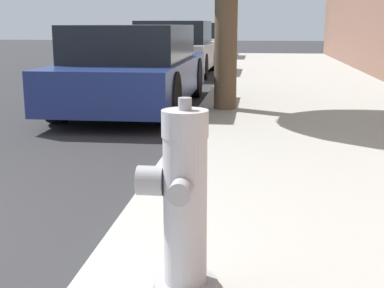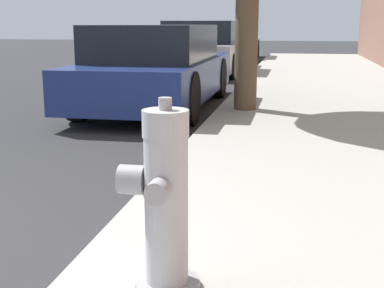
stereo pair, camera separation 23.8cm
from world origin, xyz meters
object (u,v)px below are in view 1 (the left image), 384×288
fire_hydrant (183,203)px  parked_car_far (200,41)px  parked_car_mid (176,49)px  parked_car_near (135,68)px

fire_hydrant → parked_car_far: size_ratio=0.20×
parked_car_mid → parked_car_far: (-0.00, 6.09, -0.01)m
parked_car_far → fire_hydrant: bearing=-84.2°
parked_car_near → parked_car_mid: size_ratio=1.11×
fire_hydrant → parked_car_mid: (-1.80, 11.59, 0.13)m
parked_car_near → parked_car_mid: parked_car_mid is taller
parked_car_mid → parked_car_far: bearing=90.0°
fire_hydrant → parked_car_mid: 11.73m
parked_car_near → parked_car_mid: (-0.25, 5.75, 0.02)m
parked_car_far → parked_car_near: bearing=-88.8°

